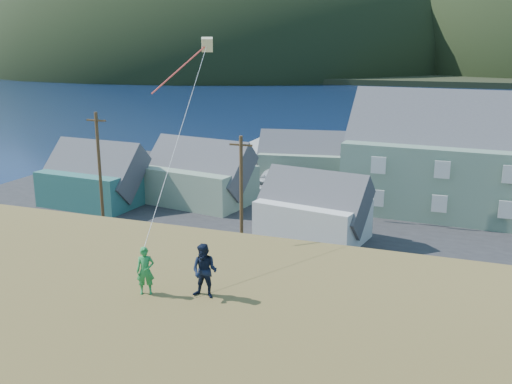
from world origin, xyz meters
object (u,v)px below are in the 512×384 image
shed_white (313,209)px  kite_flyer_navy (205,271)px  shed_teal (95,177)px  shed_palegreen_far (302,157)px  wharf (335,154)px  shed_palegreen_near (198,175)px  kite_flyer_green (145,271)px

shed_white → kite_flyer_navy: kite_flyer_navy is taller
shed_teal → shed_palegreen_far: shed_teal is taller
wharf → kite_flyer_navy: bearing=-81.6°
shed_palegreen_near → shed_white: size_ratio=1.23×
shed_teal → shed_palegreen_near: shed_palegreen_near is taller
shed_white → kite_flyer_green: kite_flyer_green is taller
shed_teal → kite_flyer_navy: (24.65, -28.58, 5.36)m
kite_flyer_navy → shed_palegreen_near: bearing=114.9°
shed_palegreen_near → kite_flyer_green: 35.99m
shed_palegreen_far → kite_flyer_green: 46.77m
shed_palegreen_near → shed_white: shed_palegreen_near is taller
shed_palegreen_near → shed_palegreen_far: shed_palegreen_near is taller
shed_palegreen_near → shed_palegreen_far: (6.39, 13.10, -0.28)m
kite_flyer_green → kite_flyer_navy: 1.85m
shed_palegreen_near → shed_white: 14.23m
wharf → kite_flyer_green: 59.72m
wharf → shed_teal: size_ratio=2.71×
wharf → kite_flyer_green: kite_flyer_green is taller
kite_flyer_navy → wharf: bearing=97.0°
shed_teal → kite_flyer_navy: size_ratio=5.70×
shed_palegreen_far → kite_flyer_navy: (9.50, -45.40, 5.57)m
shed_palegreen_near → shed_white: bearing=-16.7°
shed_teal → shed_white: bearing=-2.7°
kite_flyer_navy → shed_white: bearing=95.7°
shed_white → kite_flyer_navy: (3.19, -25.88, 5.56)m
kite_flyer_green → shed_palegreen_far: bearing=72.8°
kite_flyer_green → kite_flyer_navy: size_ratio=0.89×
shed_teal → kite_flyer_navy: 38.12m
shed_palegreen_far → shed_palegreen_near: bearing=-125.0°
shed_palegreen_far → kite_flyer_navy: 46.72m
wharf → shed_white: shed_white is taller
shed_white → kite_flyer_navy: 26.66m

